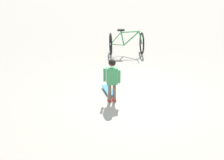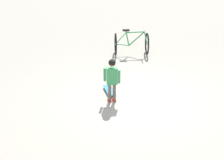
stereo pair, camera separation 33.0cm
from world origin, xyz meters
TOP-DOWN VIEW (x-y plane):
  - ground_plane at (0.00, 0.00)m, footprint 50.00×50.00m
  - child_person at (0.56, -0.02)m, footprint 0.37×0.22m
  - skateboard at (0.56, -0.49)m, footprint 0.27×0.64m
  - bicycle_mid at (-0.46, -3.20)m, footprint 1.13×0.80m

SIDE VIEW (x-z plane):
  - ground_plane at x=0.00m, z-range 0.00..0.00m
  - skateboard at x=0.56m, z-range 0.02..0.10m
  - bicycle_mid at x=-0.46m, z-range -0.04..0.80m
  - child_person at x=0.56m, z-range 0.13..1.19m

